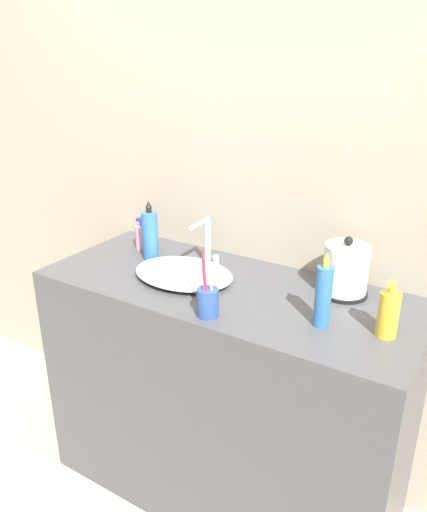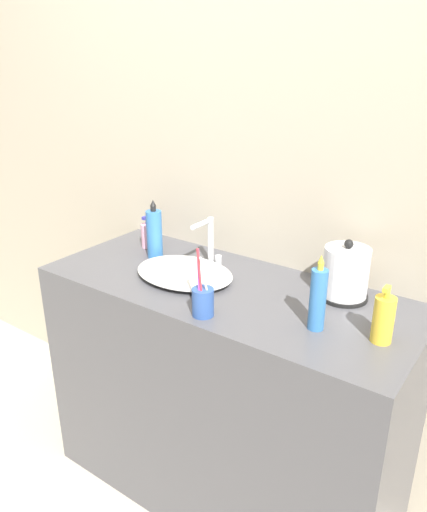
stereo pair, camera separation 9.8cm
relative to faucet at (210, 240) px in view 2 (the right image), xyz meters
name	(u,v)px [view 2 (the right image)]	position (x,y,z in m)	size (l,w,h in m)	color
wall_back	(272,154)	(0.15, 0.17, 0.31)	(6.00, 0.04, 2.60)	#ADA38E
vanity_counter	(224,395)	(0.15, -0.12, -0.55)	(1.30, 0.54, 0.89)	#4C4C51
sink_basin	(184,272)	(-0.01, -0.15, -0.08)	(0.37, 0.27, 0.04)	white
faucet	(210,240)	(0.00, 0.00, 0.00)	(0.06, 0.12, 0.18)	silver
electric_kettle	(345,275)	(0.51, 0.03, -0.02)	(0.16, 0.16, 0.20)	black
toothbrush_cup	(203,301)	(0.21, -0.32, -0.05)	(0.07, 0.07, 0.22)	#2D519E
lotion_bottle	(148,235)	(-0.32, 0.01, -0.05)	(0.06, 0.06, 0.13)	#EAA8C6
shampoo_bottle	(318,299)	(0.52, -0.20, 0.00)	(0.05, 0.05, 0.23)	#3370B7
mouthwash_bottle	(154,233)	(-0.22, -0.06, 0.00)	(0.06, 0.06, 0.23)	#3370B7
hand_cream_bottle	(383,319)	(0.69, -0.16, -0.03)	(0.06, 0.06, 0.17)	gold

